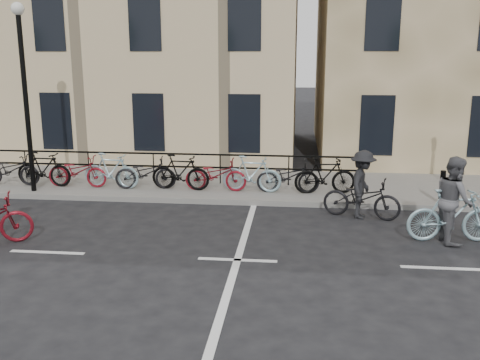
# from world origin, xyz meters

# --- Properties ---
(ground) EXTENTS (120.00, 120.00, 0.00)m
(ground) POSITION_xyz_m (0.00, 0.00, 0.00)
(ground) COLOR black
(ground) RESTS_ON ground
(sidewalk) EXTENTS (46.00, 4.00, 0.15)m
(sidewalk) POSITION_xyz_m (-4.00, 6.00, 0.07)
(sidewalk) COLOR slate
(sidewalk) RESTS_ON ground
(building_west) EXTENTS (20.00, 10.00, 10.00)m
(building_west) POSITION_xyz_m (-9.00, 13.00, 5.15)
(building_west) COLOR #C9B188
(building_west) RESTS_ON sidewalk
(lamp_post) EXTENTS (0.36, 0.36, 5.28)m
(lamp_post) POSITION_xyz_m (-6.50, 4.40, 3.49)
(lamp_post) COLOR black
(lamp_post) RESTS_ON sidewalk
(bollard_east) EXTENTS (0.14, 0.14, 0.90)m
(bollard_east) POSITION_xyz_m (5.00, 4.25, 0.60)
(bollard_east) COLOR black
(bollard_east) RESTS_ON sidewalk
(parked_bikes) EXTENTS (11.45, 1.23, 1.05)m
(parked_bikes) POSITION_xyz_m (-2.82, 5.04, 0.65)
(parked_bikes) COLOR black
(parked_bikes) RESTS_ON sidewalk
(cyclist_grey) EXTENTS (2.02, 0.99, 1.91)m
(cyclist_grey) POSITION_xyz_m (4.56, 1.61, 0.77)
(cyclist_grey) COLOR #95B8C3
(cyclist_grey) RESTS_ON ground
(cyclist_dark) EXTENTS (2.05, 1.25, 1.73)m
(cyclist_dark) POSITION_xyz_m (2.79, 3.22, 0.68)
(cyclist_dark) COLOR black
(cyclist_dark) RESTS_ON ground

